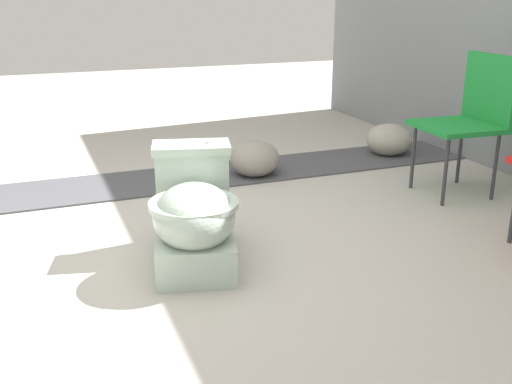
# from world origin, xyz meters

# --- Properties ---
(ground_plane) EXTENTS (14.00, 14.00, 0.00)m
(ground_plane) POSITION_xyz_m (0.00, 0.00, 0.00)
(ground_plane) COLOR #B7B2A8
(gravel_strip) EXTENTS (0.56, 8.00, 0.01)m
(gravel_strip) POSITION_xyz_m (-1.17, 0.50, 0.01)
(gravel_strip) COLOR #4C4C51
(gravel_strip) RESTS_ON ground
(toilet) EXTENTS (0.70, 0.52, 0.52)m
(toilet) POSITION_xyz_m (0.08, 0.12, 0.22)
(toilet) COLOR #B2C6B7
(toilet) RESTS_ON ground
(folding_chair_left) EXTENTS (0.47, 0.47, 0.83)m
(folding_chair_left) POSITION_xyz_m (-0.28, 1.94, 0.51)
(folding_chair_left) COLOR #1E8C38
(folding_chair_left) RESTS_ON ground
(boulder_near) EXTENTS (0.41, 0.42, 0.24)m
(boulder_near) POSITION_xyz_m (-1.19, 1.99, 0.12)
(boulder_near) COLOR #ADA899
(boulder_near) RESTS_ON ground
(boulder_far) EXTENTS (0.48, 0.48, 0.24)m
(boulder_far) POSITION_xyz_m (-1.07, 0.86, 0.12)
(boulder_far) COLOR gray
(boulder_far) RESTS_ON ground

